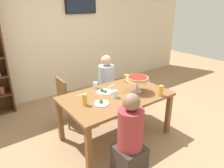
{
  "coord_description": "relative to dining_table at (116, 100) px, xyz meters",
  "views": [
    {
      "loc": [
        -1.76,
        -2.28,
        2.07
      ],
      "look_at": [
        0.0,
        0.1,
        0.89
      ],
      "focal_mm": 33.28,
      "sensor_mm": 36.0,
      "label": 1
    }
  ],
  "objects": [
    {
      "name": "ground_plane",
      "position": [
        0.0,
        0.0,
        -0.65
      ],
      "size": [
        12.0,
        12.0,
        0.0
      ],
      "primitive_type": "plane",
      "color": "#9E7A56"
    },
    {
      "name": "rear_partition",
      "position": [
        0.0,
        2.2,
        0.75
      ],
      "size": [
        8.0,
        0.12,
        2.8
      ],
      "primitive_type": "cube",
      "color": "beige",
      "rests_on": "ground_plane"
    },
    {
      "name": "dining_table",
      "position": [
        0.0,
        0.0,
        0.0
      ],
      "size": [
        1.63,
        0.99,
        0.74
      ],
      "color": "brown",
      "rests_on": "ground_plane"
    },
    {
      "name": "television",
      "position": [
        0.62,
        2.11,
        1.36
      ],
      "size": [
        0.75,
        0.05,
        0.41
      ],
      "color": "black"
    },
    {
      "name": "diner_near_left",
      "position": [
        -0.38,
        -0.77,
        -0.16
      ],
      "size": [
        0.34,
        0.34,
        1.15
      ],
      "rotation": [
        0.0,
        0.0,
        1.57
      ],
      "color": "#382D28",
      "rests_on": "ground_plane"
    },
    {
      "name": "diner_far_right",
      "position": [
        0.37,
        0.79,
        -0.16
      ],
      "size": [
        0.34,
        0.34,
        1.15
      ],
      "rotation": [
        0.0,
        0.0,
        -1.57
      ],
      "color": "#382D28",
      "rests_on": "ground_plane"
    },
    {
      "name": "chair_far_left",
      "position": [
        -0.43,
        0.81,
        -0.17
      ],
      "size": [
        0.4,
        0.4,
        0.87
      ],
      "rotation": [
        0.0,
        0.0,
        -1.57
      ],
      "color": "brown",
      "rests_on": "ground_plane"
    },
    {
      "name": "deep_dish_pizza_stand",
      "position": [
        0.35,
        -0.1,
        0.3
      ],
      "size": [
        0.36,
        0.36,
        0.25
      ],
      "color": "silver",
      "rests_on": "dining_table"
    },
    {
      "name": "salad_plate_near_diner",
      "position": [
        -0.09,
        0.18,
        0.1
      ],
      "size": [
        0.25,
        0.25,
        0.07
      ],
      "color": "white",
      "rests_on": "dining_table"
    },
    {
      "name": "salad_plate_far_diner",
      "position": [
        -0.34,
        -0.11,
        0.1
      ],
      "size": [
        0.21,
        0.21,
        0.07
      ],
      "color": "white",
      "rests_on": "dining_table"
    },
    {
      "name": "beer_glass_amber_tall",
      "position": [
        -0.54,
        -0.01,
        0.17
      ],
      "size": [
        0.07,
        0.07,
        0.17
      ],
      "primitive_type": "cylinder",
      "color": "gold",
      "rests_on": "dining_table"
    },
    {
      "name": "beer_glass_amber_short",
      "position": [
        0.49,
        0.34,
        0.15
      ],
      "size": [
        0.08,
        0.08,
        0.13
      ],
      "primitive_type": "cylinder",
      "color": "gold",
      "rests_on": "dining_table"
    },
    {
      "name": "beer_glass_amber_spare",
      "position": [
        0.53,
        -0.42,
        0.17
      ],
      "size": [
        0.07,
        0.07,
        0.16
      ],
      "primitive_type": "cylinder",
      "color": "gold",
      "rests_on": "dining_table"
    },
    {
      "name": "water_glass_clear_near",
      "position": [
        -0.11,
        0.42,
        0.14
      ],
      "size": [
        0.07,
        0.07,
        0.1
      ],
      "primitive_type": "cylinder",
      "color": "white",
      "rests_on": "dining_table"
    },
    {
      "name": "water_glass_clear_far",
      "position": [
        -0.06,
        -0.06,
        0.14
      ],
      "size": [
        0.08,
        0.08,
        0.12
      ],
      "primitive_type": "cylinder",
      "color": "white",
      "rests_on": "dining_table"
    },
    {
      "name": "cutlery_fork_near",
      "position": [
        -0.43,
        0.33,
        0.09
      ],
      "size": [
        0.18,
        0.03,
        0.0
      ],
      "primitive_type": "cube",
      "rotation": [
        0.0,
        0.0,
        3.25
      ],
      "color": "silver",
      "rests_on": "dining_table"
    },
    {
      "name": "cutlery_knife_near",
      "position": [
        0.16,
        0.33,
        0.09
      ],
      "size": [
        0.17,
        0.08,
        0.0
      ],
      "primitive_type": "cube",
      "rotation": [
        0.0,
        0.0,
        3.54
      ],
      "color": "silver",
      "rests_on": "dining_table"
    }
  ]
}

